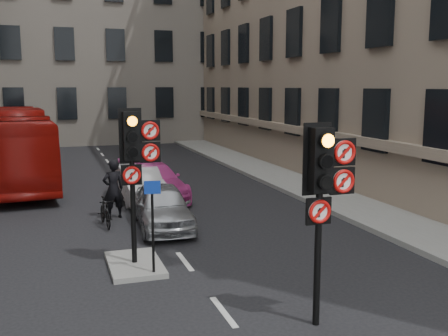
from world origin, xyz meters
TOP-DOWN VIEW (x-y plane):
  - pavement_right at (7.20, 12.00)m, footprint 3.00×50.00m
  - centre_island at (-1.20, 5.00)m, footprint 1.20×2.00m
  - building_far at (0.00, 38.00)m, footprint 30.00×14.00m
  - signal_near at (1.49, 0.99)m, footprint 0.91×0.40m
  - signal_far at (-1.11, 4.99)m, footprint 0.91×0.40m
  - car_silver at (0.12, 8.18)m, footprint 1.74×3.89m
  - car_white at (0.05, 12.14)m, footprint 1.58×4.01m
  - car_pink at (0.60, 12.36)m, footprint 2.28×4.74m
  - bus_red at (-4.50, 17.40)m, footprint 3.72×11.87m
  - motorcycle at (-1.49, 8.88)m, footprint 0.54×1.50m
  - motorcyclist at (-1.12, 9.80)m, footprint 0.77×0.59m
  - info_sign at (-0.90, 4.18)m, footprint 0.35×0.13m

SIDE VIEW (x-z plane):
  - centre_island at x=-1.20m, z-range 0.00..0.12m
  - pavement_right at x=7.20m, z-range 0.00..0.16m
  - motorcycle at x=-1.49m, z-range 0.00..0.88m
  - car_white at x=0.05m, z-range 0.00..1.30m
  - car_silver at x=0.12m, z-range 0.00..1.30m
  - car_pink at x=0.60m, z-range 0.00..1.33m
  - motorcyclist at x=-1.12m, z-range 0.00..1.89m
  - info_sign at x=-0.90m, z-range 0.42..2.48m
  - bus_red at x=-4.50m, z-range 0.00..3.25m
  - signal_near at x=1.49m, z-range 0.79..4.37m
  - signal_far at x=-1.11m, z-range 0.91..4.49m
  - building_far at x=0.00m, z-range 0.00..20.00m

